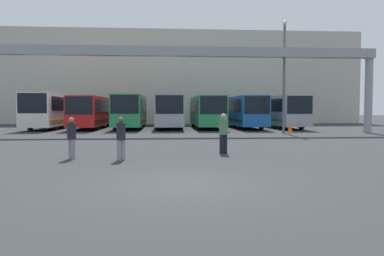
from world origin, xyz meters
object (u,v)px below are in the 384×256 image
object	(u,v)px
bus_slot_2	(131,110)
pedestrian_near_left	(121,137)
bus_slot_3	(169,110)
traffic_cone	(290,129)
bus_slot_4	(207,110)
lamp_post	(284,72)
bus_slot_5	(243,110)
bus_slot_6	(280,110)
bus_slot_0	(54,109)
pedestrian_far_center	(72,137)
pedestrian_near_right	(223,132)
bus_slot_1	(92,111)

from	to	relation	value
bus_slot_2	pedestrian_near_left	size ratio (longest dim) A/B	6.85
bus_slot_3	traffic_cone	distance (m)	12.91
bus_slot_4	lamp_post	xyz separation A→B (m)	(5.16, -8.08, 2.96)
traffic_cone	bus_slot_4	bearing A→B (deg)	125.79
bus_slot_5	lamp_post	size ratio (longest dim) A/B	1.33
bus_slot_6	pedestrian_near_left	size ratio (longest dim) A/B	6.77
bus_slot_2	bus_slot_5	bearing A→B (deg)	1.52
bus_slot_0	lamp_post	size ratio (longest dim) A/B	1.41
bus_slot_3	pedestrian_near_left	size ratio (longest dim) A/B	7.54
bus_slot_4	bus_slot_3	bearing A→B (deg)	169.00
pedestrian_far_center	bus_slot_0	bearing A→B (deg)	-27.26
bus_slot_6	pedestrian_near_left	xyz separation A→B (m)	(-13.24, -22.80, -0.95)
bus_slot_6	lamp_post	world-z (taller)	lamp_post
pedestrian_near_left	traffic_cone	bearing A→B (deg)	-158.88
bus_slot_5	pedestrian_near_left	distance (m)	25.06
bus_slot_6	traffic_cone	xyz separation A→B (m)	(-1.74, -8.05, -1.44)
bus_slot_0	traffic_cone	xyz separation A→B (m)	(20.65, -8.75, -1.54)
bus_slot_5	pedestrian_near_right	distance (m)	22.09
pedestrian_near_left	traffic_cone	distance (m)	18.71
pedestrian_near_left	pedestrian_near_right	xyz separation A→B (m)	(4.13, 1.75, 0.06)
bus_slot_2	traffic_cone	world-z (taller)	bus_slot_2
bus_slot_0	bus_slot_2	xyz separation A→B (m)	(7.47, -0.64, -0.07)
bus_slot_1	lamp_post	size ratio (longest dim) A/B	1.31
pedestrian_far_center	pedestrian_near_left	bearing A→B (deg)	-147.97
bus_slot_1	bus_slot_4	xyz separation A→B (m)	(11.20, -0.37, 0.04)
bus_slot_2	lamp_post	world-z (taller)	lamp_post
bus_slot_1	bus_slot_2	xyz separation A→B (m)	(3.73, -0.20, 0.08)
pedestrian_near_left	bus_slot_3	bearing A→B (deg)	-125.93
bus_slot_1	lamp_post	bearing A→B (deg)	-27.31
pedestrian_near_right	lamp_post	bearing A→B (deg)	44.72
bus_slot_1	bus_slot_4	size ratio (longest dim) A/B	1.07
bus_slot_6	pedestrian_far_center	xyz separation A→B (m)	(-15.15, -22.35, -0.96)
bus_slot_2	bus_slot_0	bearing A→B (deg)	175.07
bus_slot_6	traffic_cone	size ratio (longest dim) A/B	15.08
bus_slot_2	bus_slot_1	bearing A→B (deg)	176.92
bus_slot_3	pedestrian_near_right	xyz separation A→B (m)	(2.09, -21.67, -0.91)
bus_slot_6	pedestrian_near_left	world-z (taller)	bus_slot_6
pedestrian_near_right	lamp_post	xyz separation A→B (m)	(6.80, 12.87, 3.83)
bus_slot_5	traffic_cone	world-z (taller)	bus_slot_5
bus_slot_4	pedestrian_near_right	xyz separation A→B (m)	(-1.64, -20.94, -0.88)
bus_slot_5	pedestrian_far_center	world-z (taller)	bus_slot_5
bus_slot_0	traffic_cone	bearing A→B (deg)	-22.97
traffic_cone	lamp_post	bearing A→B (deg)	-166.61
bus_slot_3	lamp_post	distance (m)	12.85
bus_slot_6	pedestrian_far_center	world-z (taller)	bus_slot_6
pedestrian_near_right	bus_slot_3	bearing A→B (deg)	78.08
pedestrian_near_left	pedestrian_near_right	distance (m)	4.49
bus_slot_0	lamp_post	xyz separation A→B (m)	(20.09, -8.89, 2.84)
bus_slot_0	pedestrian_far_center	size ratio (longest dim) A/B	7.75
bus_slot_1	bus_slot_6	size ratio (longest dim) A/B	1.05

